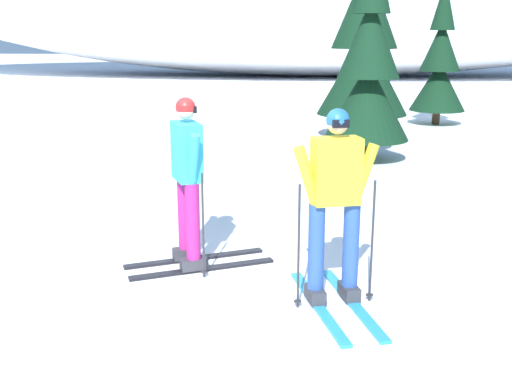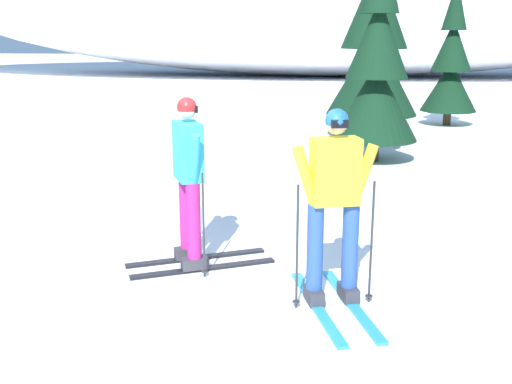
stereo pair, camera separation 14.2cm
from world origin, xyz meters
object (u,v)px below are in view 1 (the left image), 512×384
object	(u,v)px
pine_tree_center_left	(364,38)
pine_tree_center_right	(440,65)
skier_yellow_jacket	(335,203)
pine_tree_far_left	(369,68)
skier_cyan_jacket	(188,179)

from	to	relation	value
pine_tree_center_left	pine_tree_center_right	xyz separation A→B (m)	(2.20, 2.23, -0.71)
skier_yellow_jacket	pine_tree_center_left	size ratio (longest dim) A/B	0.33
pine_tree_far_left	pine_tree_center_right	world-z (taller)	pine_tree_far_left
skier_yellow_jacket	pine_tree_center_left	bearing A→B (deg)	83.83
skier_yellow_jacket	pine_tree_center_right	size ratio (longest dim) A/B	0.48
pine_tree_center_left	pine_tree_center_right	bearing A→B (deg)	45.32
pine_tree_far_left	pine_tree_center_right	size ratio (longest dim) A/B	1.12
skier_cyan_jacket	pine_tree_center_left	distance (m)	9.10
pine_tree_center_left	pine_tree_center_right	size ratio (longest dim) A/B	1.45
skier_cyan_jacket	skier_yellow_jacket	distance (m)	1.69
skier_yellow_jacket	pine_tree_center_left	xyz separation A→B (m)	(1.02, 9.44, 1.33)
skier_cyan_jacket	skier_yellow_jacket	xyz separation A→B (m)	(1.50, -0.79, -0.00)
pine_tree_far_left	skier_cyan_jacket	bearing A→B (deg)	-112.08
skier_cyan_jacket	pine_tree_center_left	size ratio (longest dim) A/B	0.33
skier_cyan_jacket	pine_tree_center_right	distance (m)	11.87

